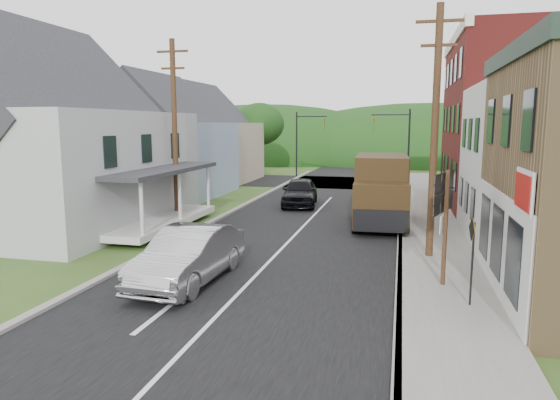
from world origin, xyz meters
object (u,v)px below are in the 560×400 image
Objects in this scene: silver_sedan at (189,256)px; dark_sedan at (300,192)px; delivery_van at (381,190)px; route_sign_cluster at (444,211)px; warning_sign at (472,249)px.

dark_sedan is (0.42, 15.37, -0.02)m from silver_sedan.
route_sign_cluster is (2.19, -9.30, 0.66)m from delivery_van.
delivery_van is 11.31m from warning_sign.
route_sign_cluster reaches higher than dark_sedan.
warning_sign is (0.60, -1.67, -0.70)m from route_sign_cluster.
dark_sedan is at bearing 111.24° from warning_sign.
route_sign_cluster is 1.44× the size of warning_sign.
delivery_van is 2.58× the size of warning_sign.
delivery_van is (5.42, 10.54, 0.87)m from silver_sedan.
dark_sedan is 17.62m from warning_sign.
delivery_van is 9.57m from route_sign_cluster.
route_sign_cluster reaches higher than silver_sedan.
delivery_van is at bearing 65.16° from silver_sedan.
dark_sedan is 7.00m from delivery_van.
dark_sedan is at bearing 90.80° from silver_sedan.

